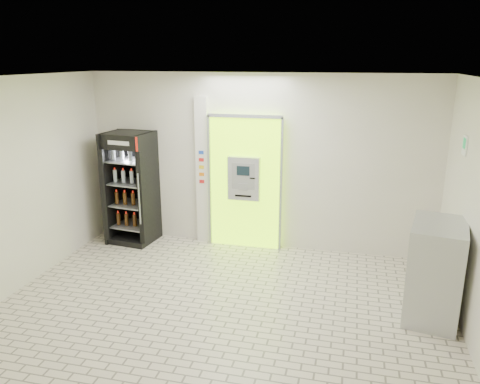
% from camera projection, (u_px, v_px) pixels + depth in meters
% --- Properties ---
extents(ground, '(6.00, 6.00, 0.00)m').
position_uv_depth(ground, '(218.00, 316.00, 6.07)').
color(ground, beige).
rests_on(ground, ground).
extents(room_shell, '(6.00, 6.00, 6.00)m').
position_uv_depth(room_shell, '(216.00, 179.00, 5.56)').
color(room_shell, silver).
rests_on(room_shell, ground).
extents(atm_assembly, '(1.30, 0.24, 2.33)m').
position_uv_depth(atm_assembly, '(245.00, 182.00, 8.05)').
color(atm_assembly, '#95EB06').
rests_on(atm_assembly, ground).
extents(pillar, '(0.22, 0.11, 2.60)m').
position_uv_depth(pillar, '(203.00, 171.00, 8.22)').
color(pillar, silver).
rests_on(pillar, ground).
extents(beverage_cooler, '(0.82, 0.77, 1.99)m').
position_uv_depth(beverage_cooler, '(132.00, 190.00, 8.34)').
color(beverage_cooler, black).
rests_on(beverage_cooler, ground).
extents(steel_cabinet, '(0.80, 1.05, 1.27)m').
position_uv_depth(steel_cabinet, '(435.00, 271.00, 5.90)').
color(steel_cabinet, '#ADB0B5').
rests_on(steel_cabinet, ground).
extents(exit_sign, '(0.02, 0.22, 0.26)m').
position_uv_depth(exit_sign, '(465.00, 145.00, 6.11)').
color(exit_sign, white).
rests_on(exit_sign, room_shell).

